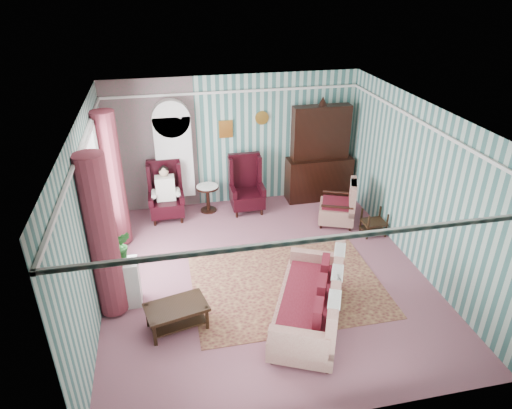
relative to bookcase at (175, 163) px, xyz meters
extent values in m
plane|color=#935661|center=(1.35, -2.84, -1.12)|extent=(6.00, 6.00, 0.00)
cube|color=#386762|center=(1.35, 0.16, 0.33)|extent=(5.50, 0.02, 2.90)
cube|color=#386762|center=(1.35, -5.84, 0.33)|extent=(5.50, 0.02, 2.90)
cube|color=#386762|center=(-1.40, -2.84, 0.33)|extent=(0.02, 6.00, 2.90)
cube|color=#386762|center=(4.10, -2.84, 0.33)|extent=(0.02, 6.00, 2.90)
cube|color=silver|center=(1.35, -2.84, 1.78)|extent=(5.50, 6.00, 0.02)
cube|color=#964C66|center=(-0.45, 0.15, 0.33)|extent=(1.90, 0.01, 2.90)
cube|color=silver|center=(1.35, -2.84, 1.43)|extent=(5.50, 6.00, 0.05)
cube|color=white|center=(-1.37, -2.24, 0.43)|extent=(0.04, 1.50, 1.90)
cylinder|color=maroon|center=(-1.20, -3.29, 0.23)|extent=(0.44, 0.44, 2.60)
cylinder|color=maroon|center=(-1.20, -1.19, 0.23)|extent=(0.44, 0.44, 2.60)
cube|color=gold|center=(1.15, 0.13, 0.63)|extent=(0.30, 0.03, 0.38)
cube|color=silver|center=(0.00, 0.00, 0.00)|extent=(0.80, 0.28, 2.24)
cube|color=black|center=(3.25, -0.12, 0.06)|extent=(1.50, 0.56, 2.36)
cube|color=black|center=(-0.25, -0.39, -0.50)|extent=(0.76, 0.80, 1.25)
cube|color=black|center=(1.50, -0.39, -0.50)|extent=(0.76, 0.80, 1.25)
cylinder|color=black|center=(0.65, -0.24, -0.82)|extent=(0.50, 0.50, 0.60)
cube|color=black|center=(3.82, -1.94, -0.85)|extent=(0.45, 0.38, 0.54)
cube|color=white|center=(-1.05, -3.14, -0.72)|extent=(0.55, 0.35, 0.80)
cube|color=#52241B|center=(1.65, -3.14, -1.11)|extent=(3.20, 2.60, 0.01)
cube|color=beige|center=(1.70, -4.20, -0.60)|extent=(1.87, 2.33, 1.04)
cube|color=#B6B18D|center=(3.25, -1.34, -0.57)|extent=(1.13, 1.08, 1.09)
cube|color=black|center=(-0.24, -3.88, -0.92)|extent=(1.00, 0.74, 0.41)
imported|color=#205219|center=(-1.13, -3.23, -0.12)|extent=(0.36, 0.31, 0.39)
imported|color=#21591B|center=(-0.97, -3.08, -0.07)|extent=(0.29, 0.24, 0.51)
imported|color=#1F5019|center=(-1.11, -3.08, -0.13)|extent=(0.23, 0.23, 0.38)
camera|label=1|loc=(-0.18, -9.29, 3.72)|focal=32.00mm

